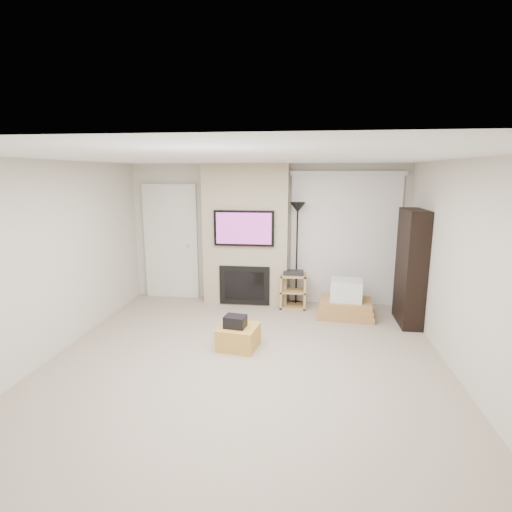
# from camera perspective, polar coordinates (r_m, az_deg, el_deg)

# --- Properties ---
(floor) EXTENTS (5.00, 5.50, 0.00)m
(floor) POSITION_cam_1_polar(r_m,az_deg,el_deg) (5.06, -1.75, -15.68)
(floor) COLOR tan
(floor) RESTS_ON ground
(ceiling) EXTENTS (5.00, 5.50, 0.00)m
(ceiling) POSITION_cam_1_polar(r_m,az_deg,el_deg) (4.50, -1.95, 13.88)
(ceiling) COLOR white
(ceiling) RESTS_ON wall_back
(wall_back) EXTENTS (5.00, 0.00, 2.50)m
(wall_back) POSITION_cam_1_polar(r_m,az_deg,el_deg) (7.30, 1.51, 3.23)
(wall_back) COLOR beige
(wall_back) RESTS_ON ground
(wall_front) EXTENTS (5.00, 0.00, 2.50)m
(wall_front) POSITION_cam_1_polar(r_m,az_deg,el_deg) (2.13, -14.11, -19.25)
(wall_front) COLOR beige
(wall_front) RESTS_ON ground
(wall_left) EXTENTS (0.00, 5.50, 2.50)m
(wall_left) POSITION_cam_1_polar(r_m,az_deg,el_deg) (5.58, -28.11, -0.84)
(wall_left) COLOR beige
(wall_left) RESTS_ON ground
(wall_right) EXTENTS (0.00, 5.50, 2.50)m
(wall_right) POSITION_cam_1_polar(r_m,az_deg,el_deg) (4.91, 28.38, -2.43)
(wall_right) COLOR beige
(wall_right) RESTS_ON ground
(hvac_vent) EXTENTS (0.35, 0.18, 0.01)m
(hvac_vent) POSITION_cam_1_polar(r_m,az_deg,el_deg) (5.25, 3.90, 13.52)
(hvac_vent) COLOR silver
(hvac_vent) RESTS_ON ceiling
(ottoman) EXTENTS (0.57, 0.57, 0.30)m
(ottoman) POSITION_cam_1_polar(r_m,az_deg,el_deg) (5.54, -2.52, -11.44)
(ottoman) COLOR gold
(ottoman) RESTS_ON floor
(black_bag) EXTENTS (0.31, 0.26, 0.16)m
(black_bag) POSITION_cam_1_polar(r_m,az_deg,el_deg) (5.43, -2.98, -9.33)
(black_bag) COLOR black
(black_bag) RESTS_ON ottoman
(fireplace_wall) EXTENTS (1.50, 0.47, 2.50)m
(fireplace_wall) POSITION_cam_1_polar(r_m,az_deg,el_deg) (7.14, -1.46, 2.92)
(fireplace_wall) COLOR tan
(fireplace_wall) RESTS_ON floor
(entry_door) EXTENTS (1.02, 0.11, 2.14)m
(entry_door) POSITION_cam_1_polar(r_m,az_deg,el_deg) (7.69, -12.01, 1.92)
(entry_door) COLOR silver
(entry_door) RESTS_ON floor
(vertical_blinds) EXTENTS (1.98, 0.10, 2.37)m
(vertical_blinds) POSITION_cam_1_polar(r_m,az_deg,el_deg) (7.25, 12.56, 3.07)
(vertical_blinds) COLOR silver
(vertical_blinds) RESTS_ON floor
(floor_lamp) EXTENTS (0.27, 0.27, 1.84)m
(floor_lamp) POSITION_cam_1_polar(r_m,az_deg,el_deg) (7.00, 5.93, 4.45)
(floor_lamp) COLOR black
(floor_lamp) RESTS_ON floor
(av_stand) EXTENTS (0.45, 0.38, 0.66)m
(av_stand) POSITION_cam_1_polar(r_m,az_deg,el_deg) (7.08, 5.33, -4.60)
(av_stand) COLOR tan
(av_stand) RESTS_ON floor
(box_stack) EXTENTS (0.98, 0.78, 0.61)m
(box_stack) POSITION_cam_1_polar(r_m,az_deg,el_deg) (6.82, 12.69, -6.47)
(box_stack) COLOR #AA7B43
(box_stack) RESTS_ON floor
(bookshelf) EXTENTS (0.30, 0.80, 1.80)m
(bookshelf) POSITION_cam_1_polar(r_m,az_deg,el_deg) (6.62, 21.24, -1.55)
(bookshelf) COLOR black
(bookshelf) RESTS_ON floor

